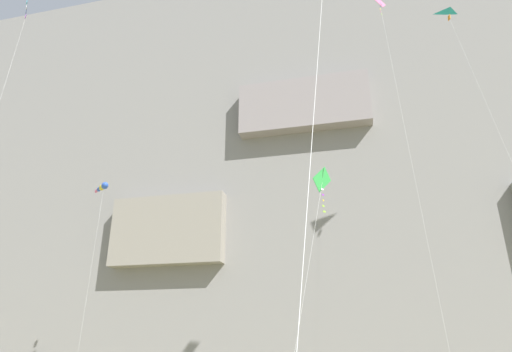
{
  "coord_description": "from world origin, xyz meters",
  "views": [
    {
      "loc": [
        5.51,
        -0.25,
        2.33
      ],
      "look_at": [
        -0.37,
        24.08,
        12.1
      ],
      "focal_mm": 30.09,
      "sensor_mm": 36.0,
      "label": 1
    }
  ],
  "objects_px": {
    "kite_banner_upper_mid": "(16,39)",
    "kite_diamond_mid_center": "(385,29)",
    "kite_windsock_far_left": "(102,188)",
    "kite_delta_front_field": "(453,17)",
    "kite_diamond_low_right": "(321,189)"
  },
  "relations": [
    {
      "from": "kite_banner_upper_mid",
      "to": "kite_diamond_mid_center",
      "type": "bearing_deg",
      "value": 15.41
    },
    {
      "from": "kite_windsock_far_left",
      "to": "kite_diamond_mid_center",
      "type": "bearing_deg",
      "value": -13.25
    },
    {
      "from": "kite_delta_front_field",
      "to": "kite_banner_upper_mid",
      "type": "xyz_separation_m",
      "value": [
        -36.52,
        -14.46,
        -7.19
      ]
    },
    {
      "from": "kite_diamond_low_right",
      "to": "kite_diamond_mid_center",
      "type": "bearing_deg",
      "value": 62.61
    },
    {
      "from": "kite_diamond_mid_center",
      "to": "kite_delta_front_field",
      "type": "bearing_deg",
      "value": 41.29
    },
    {
      "from": "kite_delta_front_field",
      "to": "kite_diamond_low_right",
      "type": "xyz_separation_m",
      "value": [
        -12.64,
        -16.74,
        -22.83
      ]
    },
    {
      "from": "kite_diamond_mid_center",
      "to": "kite_diamond_low_right",
      "type": "distance_m",
      "value": 21.05
    },
    {
      "from": "kite_diamond_mid_center",
      "to": "kite_diamond_low_right",
      "type": "height_order",
      "value": "kite_diamond_mid_center"
    },
    {
      "from": "kite_windsock_far_left",
      "to": "kite_diamond_low_right",
      "type": "relative_size",
      "value": 1.69
    },
    {
      "from": "kite_diamond_mid_center",
      "to": "kite_banner_upper_mid",
      "type": "bearing_deg",
      "value": -164.59
    },
    {
      "from": "kite_delta_front_field",
      "to": "kite_diamond_mid_center",
      "type": "xyz_separation_m",
      "value": [
        -7.29,
        -6.4,
        -5.29
      ]
    },
    {
      "from": "kite_windsock_far_left",
      "to": "kite_diamond_low_right",
      "type": "distance_m",
      "value": 31.11
    },
    {
      "from": "kite_diamond_low_right",
      "to": "kite_delta_front_field",
      "type": "bearing_deg",
      "value": 52.93
    },
    {
      "from": "kite_diamond_mid_center",
      "to": "kite_windsock_far_left",
      "type": "bearing_deg",
      "value": 166.75
    },
    {
      "from": "kite_delta_front_field",
      "to": "kite_diamond_mid_center",
      "type": "relative_size",
      "value": 1.07
    }
  ]
}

